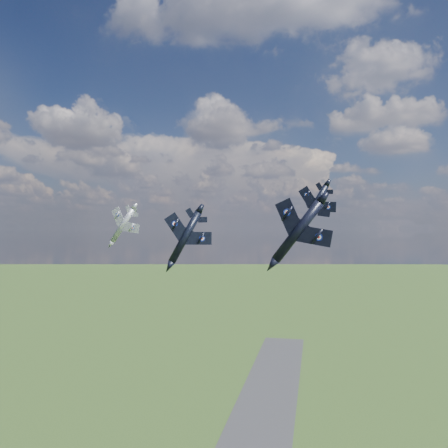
% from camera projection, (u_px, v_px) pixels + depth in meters
% --- Properties ---
extents(jet_lead_navy, '(15.18, 18.24, 8.27)m').
position_uv_depth(jet_lead_navy, '(185.00, 237.00, 89.16)').
color(jet_lead_navy, black).
extents(jet_right_navy, '(13.63, 17.53, 9.55)m').
position_uv_depth(jet_right_navy, '(298.00, 231.00, 68.78)').
color(jet_right_navy, black).
extents(jet_high_navy, '(12.40, 15.47, 7.51)m').
position_uv_depth(jet_high_navy, '(315.00, 206.00, 97.63)').
color(jet_high_navy, black).
extents(jet_left_silver, '(11.09, 14.37, 7.78)m').
position_uv_depth(jet_left_silver, '(123.00, 225.00, 103.13)').
color(jet_left_silver, '#A4A6AF').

